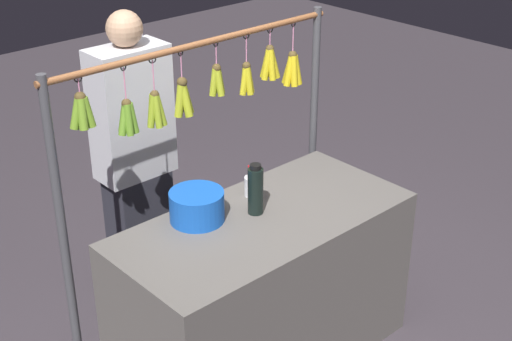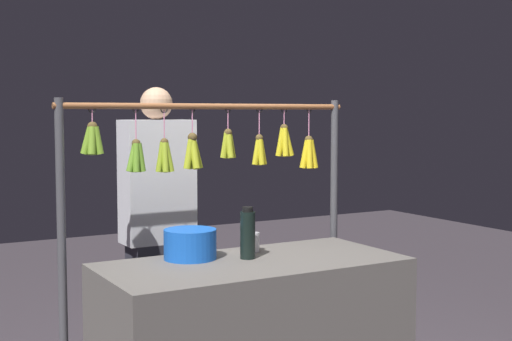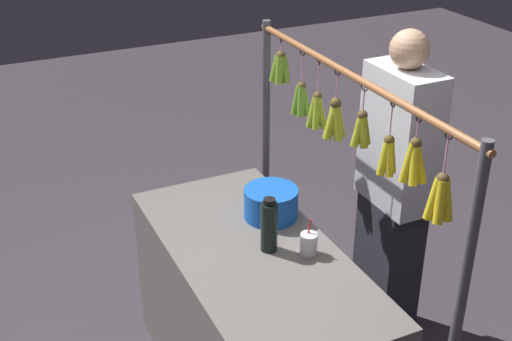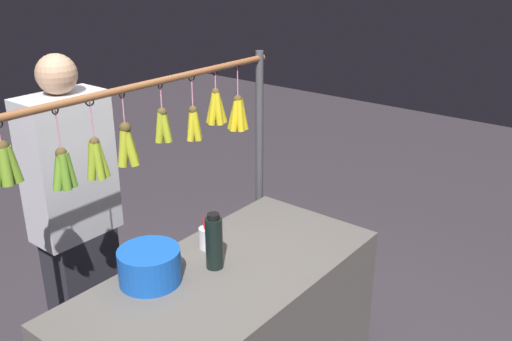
% 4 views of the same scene
% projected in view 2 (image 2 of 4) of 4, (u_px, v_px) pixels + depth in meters
% --- Properties ---
extents(display_rack, '(1.72, 0.12, 1.67)m').
position_uv_depth(display_rack, '(212.00, 183.00, 3.96)').
color(display_rack, '#4C4C51').
rests_on(display_rack, ground).
extents(water_bottle, '(0.08, 0.08, 0.26)m').
position_uv_depth(water_bottle, '(248.00, 234.00, 3.64)').
color(water_bottle, black).
rests_on(water_bottle, market_counter).
extents(blue_bucket, '(0.27, 0.27, 0.15)m').
position_uv_depth(blue_bucket, '(190.00, 244.00, 3.64)').
color(blue_bucket, blue).
rests_on(blue_bucket, market_counter).
extents(drink_cup, '(0.08, 0.08, 0.17)m').
position_uv_depth(drink_cup, '(252.00, 242.00, 3.83)').
color(drink_cup, silver).
rests_on(drink_cup, market_counter).
extents(vendor_person, '(0.41, 0.22, 1.75)m').
position_uv_depth(vendor_person, '(158.00, 237.00, 4.27)').
color(vendor_person, '#2D2D38').
rests_on(vendor_person, ground).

